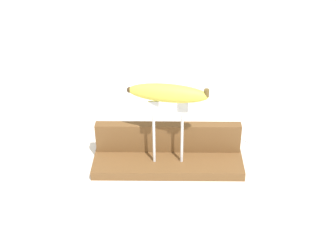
# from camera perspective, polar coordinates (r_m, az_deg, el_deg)

# --- Properties ---
(ground_plane) EXTENTS (3.00, 3.00, 0.00)m
(ground_plane) POSITION_cam_1_polar(r_m,az_deg,el_deg) (1.22, 0.00, -4.95)
(ground_plane) COLOR silver
(wooden_board) EXTENTS (0.38, 0.12, 0.02)m
(wooden_board) POSITION_cam_1_polar(r_m,az_deg,el_deg) (1.21, 0.00, -4.50)
(wooden_board) COLOR brown
(wooden_board) RESTS_ON ground
(board_backstop) EXTENTS (0.37, 0.03, 0.08)m
(board_backstop) POSITION_cam_1_polar(r_m,az_deg,el_deg) (1.22, 0.02, -1.33)
(board_backstop) COLOR brown
(board_backstop) RESTS_ON wooden_board
(fork_stand_center) EXTENTS (0.09, 0.01, 0.17)m
(fork_stand_center) POSITION_cam_1_polar(r_m,az_deg,el_deg) (1.14, -0.00, -0.04)
(fork_stand_center) COLOR silver
(fork_stand_center) RESTS_ON wooden_board
(banana_raised_center) EXTENTS (0.19, 0.07, 0.04)m
(banana_raised_center) POSITION_cam_1_polar(r_m,az_deg,el_deg) (1.09, -0.01, 3.99)
(banana_raised_center) COLOR #DBD147
(banana_raised_center) RESTS_ON fork_stand_center
(fork_fallen_near) EXTENTS (0.13, 0.14, 0.01)m
(fork_fallen_near) POSITION_cam_1_polar(r_m,az_deg,el_deg) (1.31, 11.24, -2.40)
(fork_fallen_near) COLOR silver
(fork_fallen_near) RESTS_ON ground
(banana_chunk_near) EXTENTS (0.05, 0.05, 0.04)m
(banana_chunk_near) POSITION_cam_1_polar(r_m,az_deg,el_deg) (1.33, 5.52, -0.75)
(banana_chunk_near) COLOR yellow
(banana_chunk_near) RESTS_ON ground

